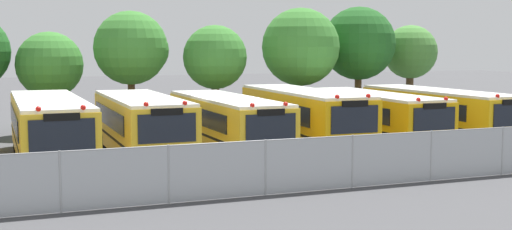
{
  "coord_description": "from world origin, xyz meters",
  "views": [
    {
      "loc": [
        -8.84,
        -26.56,
        4.51
      ],
      "look_at": [
        1.4,
        0.0,
        1.6
      ],
      "focal_mm": 46.41,
      "sensor_mm": 36.0,
      "label": 1
    }
  ],
  "objects": [
    {
      "name": "tree_3",
      "position": [
        -2.24,
        8.56,
        4.45
      ],
      "size": [
        3.96,
        3.91,
        6.45
      ],
      "color": "#4C3823",
      "rests_on": "ground_plane"
    },
    {
      "name": "tree_7",
      "position": [
        15.65,
        9.48,
        4.25
      ],
      "size": [
        3.42,
        3.42,
        5.94
      ],
      "color": "#4C3823",
      "rests_on": "ground_plane"
    },
    {
      "name": "ground_plane",
      "position": [
        0.0,
        0.0,
        0.0
      ],
      "size": [
        160.0,
        160.0,
        0.0
      ],
      "primitive_type": "plane",
      "color": "#424244"
    },
    {
      "name": "school_bus_3",
      "position": [
        0.04,
        -0.03,
        1.35
      ],
      "size": [
        2.55,
        9.89,
        2.55
      ],
      "rotation": [
        0.0,
        0.0,
        3.16
      ],
      "color": "yellow",
      "rests_on": "ground_plane"
    },
    {
      "name": "tree_2",
      "position": [
        -6.46,
        9.01,
        3.66
      ],
      "size": [
        3.42,
        3.42,
        5.33
      ],
      "color": "#4C3823",
      "rests_on": "ground_plane"
    },
    {
      "name": "school_bus_1",
      "position": [
        -7.17,
        0.17,
        1.41
      ],
      "size": [
        2.67,
        10.8,
        2.69
      ],
      "rotation": [
        0.0,
        0.0,
        3.15
      ],
      "color": "yellow",
      "rests_on": "ground_plane"
    },
    {
      "name": "tree_5",
      "position": [
        6.98,
        7.57,
        4.52
      ],
      "size": [
        4.41,
        4.41,
        6.75
      ],
      "color": "#4C3823",
      "rests_on": "ground_plane"
    },
    {
      "name": "school_bus_6",
      "position": [
        10.97,
        0.2,
        1.37
      ],
      "size": [
        2.55,
        10.2,
        2.59
      ],
      "rotation": [
        0.0,
        0.0,
        3.16
      ],
      "color": "yellow",
      "rests_on": "ground_plane"
    },
    {
      "name": "school_bus_5",
      "position": [
        7.34,
        0.16,
        1.33
      ],
      "size": [
        2.51,
        9.68,
        2.53
      ],
      "rotation": [
        0.0,
        0.0,
        3.14
      ],
      "color": "#EAA80C",
      "rests_on": "ground_plane"
    },
    {
      "name": "school_bus_2",
      "position": [
        -3.62,
        -0.08,
        1.41
      ],
      "size": [
        2.55,
        9.23,
        2.68
      ],
      "rotation": [
        0.0,
        0.0,
        3.14
      ],
      "color": "yellow",
      "rests_on": "ground_plane"
    },
    {
      "name": "chainlink_fence",
      "position": [
        0.09,
        -8.12,
        0.9
      ],
      "size": [
        27.17,
        0.07,
        1.73
      ],
      "color": "#9EA0A3",
      "rests_on": "ground_plane"
    },
    {
      "name": "school_bus_4",
      "position": [
        3.57,
        -0.14,
        1.46
      ],
      "size": [
        2.66,
        9.91,
        2.77
      ],
      "rotation": [
        0.0,
        0.0,
        3.12
      ],
      "color": "#EAA80C",
      "rests_on": "ground_plane"
    },
    {
      "name": "tree_4",
      "position": [
        1.85,
        7.56,
        3.96
      ],
      "size": [
        3.45,
        3.45,
        5.72
      ],
      "color": "#4C3823",
      "rests_on": "ground_plane"
    },
    {
      "name": "tree_6",
      "position": [
        11.5,
        8.71,
        4.76
      ],
      "size": [
        4.42,
        4.42,
        6.97
      ],
      "color": "#4C3823",
      "rests_on": "ground_plane"
    }
  ]
}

